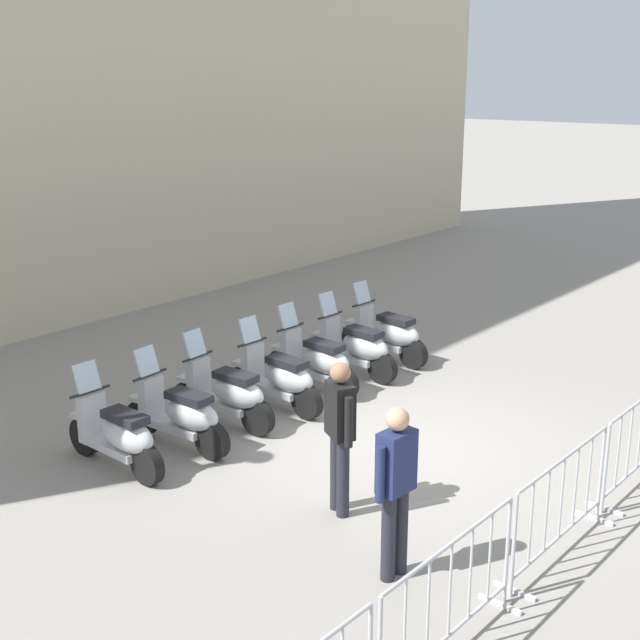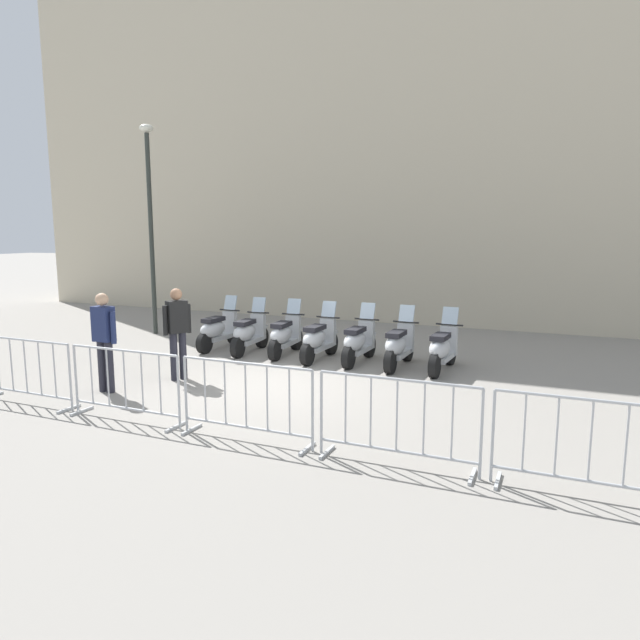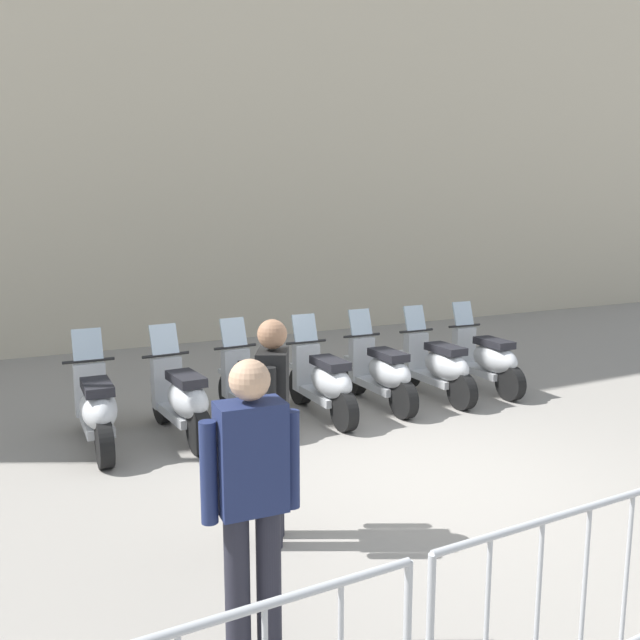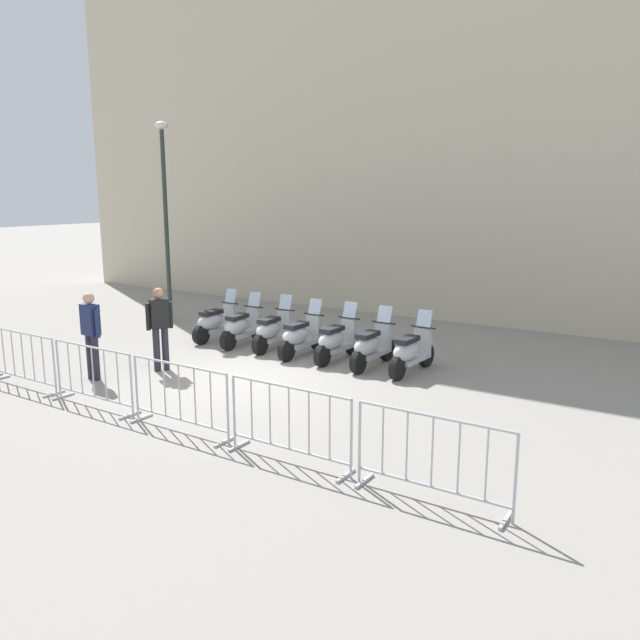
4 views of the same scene
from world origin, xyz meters
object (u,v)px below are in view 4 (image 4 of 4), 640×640
(motorcycle_4, at_px, (336,341))
(motorcycle_1, at_px, (242,327))
(motorcycle_0, at_px, (216,323))
(motorcycle_2, at_px, (273,331))
(motorcycle_6, at_px, (411,352))
(barrier_segment_5, at_px, (432,459))
(barrier_segment_2, at_px, (93,377))
(officer_near_row_end, at_px, (160,324))
(motorcycle_3, at_px, (301,337))
(barrier_segment_1, at_px, (23,360))
(street_lamp, at_px, (165,203))
(barrier_segment_3, at_px, (180,398))
(officer_mid_plaza, at_px, (91,331))
(motorcycle_5, at_px, (371,347))
(barrier_segment_4, at_px, (289,425))

(motorcycle_4, bearing_deg, motorcycle_1, 172.01)
(motorcycle_0, distance_m, motorcycle_4, 3.56)
(motorcycle_1, bearing_deg, motorcycle_2, -3.36)
(motorcycle_6, xyz_separation_m, barrier_segment_5, (1.74, -5.08, 0.07))
(motorcycle_6, xyz_separation_m, barrier_segment_2, (-4.35, -4.19, 0.07))
(motorcycle_0, distance_m, officer_near_row_end, 2.86)
(motorcycle_0, xyz_separation_m, motorcycle_3, (2.62, -0.53, 0.00))
(motorcycle_3, bearing_deg, motorcycle_6, -7.34)
(motorcycle_1, height_order, motorcycle_4, same)
(barrier_segment_2, xyz_separation_m, barrier_segment_5, (6.08, -0.89, 0.00))
(motorcycle_4, relative_size, barrier_segment_1, 0.88)
(motorcycle_2, relative_size, barrier_segment_5, 0.89)
(motorcycle_3, distance_m, street_lamp, 6.31)
(barrier_segment_1, bearing_deg, motorcycle_0, 76.92)
(motorcycle_1, bearing_deg, barrier_segment_3, -68.01)
(barrier_segment_1, height_order, officer_mid_plaza, officer_mid_plaza)
(barrier_segment_3, height_order, barrier_segment_5, same)
(motorcycle_3, relative_size, barrier_segment_3, 0.88)
(motorcycle_0, distance_m, barrier_segment_1, 4.89)
(motorcycle_1, xyz_separation_m, street_lamp, (-3.47, 1.72, 2.92))
(motorcycle_2, relative_size, motorcycle_5, 1.00)
(motorcycle_4, xyz_separation_m, barrier_segment_5, (3.49, -5.36, 0.07))
(barrier_segment_3, bearing_deg, motorcycle_2, 103.09)
(barrier_segment_3, bearing_deg, motorcycle_0, 118.83)
(street_lamp, relative_size, officer_mid_plaza, 3.22)
(motorcycle_4, height_order, barrier_segment_5, motorcycle_4)
(motorcycle_0, bearing_deg, motorcycle_2, -8.77)
(motorcycle_4, relative_size, barrier_segment_5, 0.88)
(motorcycle_1, xyz_separation_m, barrier_segment_4, (4.10, -5.43, 0.07))
(motorcycle_2, height_order, motorcycle_5, same)
(officer_mid_plaza, bearing_deg, motorcycle_1, 72.17)
(motorcycle_2, distance_m, motorcycle_4, 1.77)
(barrier_segment_2, bearing_deg, motorcycle_3, 69.43)
(motorcycle_0, distance_m, street_lamp, 4.19)
(motorcycle_2, distance_m, barrier_segment_5, 7.73)
(motorcycle_1, distance_m, officer_mid_plaza, 3.84)
(motorcycle_5, bearing_deg, barrier_segment_4, -83.12)
(motorcycle_5, distance_m, officer_near_row_end, 4.40)
(motorcycle_4, xyz_separation_m, barrier_segment_3, (-0.56, -4.77, 0.07))
(motorcycle_2, bearing_deg, motorcycle_3, -16.74)
(motorcycle_5, bearing_deg, officer_mid_plaza, -146.65)
(motorcycle_1, distance_m, motorcycle_3, 1.77)
(barrier_segment_2, height_order, officer_near_row_end, officer_near_row_end)
(motorcycle_6, bearing_deg, motorcycle_2, 170.31)
(motorcycle_5, distance_m, motorcycle_6, 0.89)
(motorcycle_3, xyz_separation_m, barrier_segment_1, (-3.73, -4.23, 0.07))
(motorcycle_5, height_order, officer_near_row_end, officer_near_row_end)
(motorcycle_3, relative_size, barrier_segment_1, 0.88)
(barrier_segment_5, bearing_deg, officer_mid_plaza, 163.85)
(motorcycle_6, distance_m, street_lamp, 8.72)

